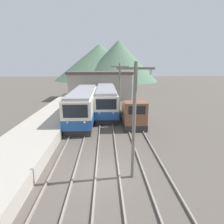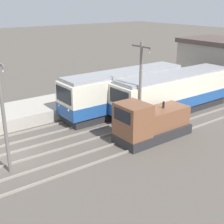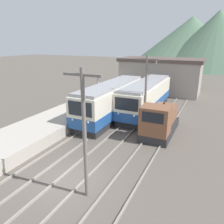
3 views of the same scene
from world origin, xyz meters
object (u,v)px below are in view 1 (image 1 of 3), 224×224
Objects in this scene: shunting_locomotive at (132,114)px; catenary_mast_mid at (120,92)px; commuter_train_left at (84,106)px; catenary_mast_near at (134,119)px; commuter_train_center at (106,101)px.

catenary_mast_mid reaches higher than shunting_locomotive.
catenary_mast_near is (4.31, -12.13, 2.00)m from commuter_train_left.
commuter_train_center is at bearing 49.84° from commuter_train_left.
catenary_mast_mid reaches higher than commuter_train_center.
commuter_train_center is 1.83× the size of catenary_mast_near.
commuter_train_center is at bearing 95.57° from catenary_mast_near.
commuter_train_left is 4.34m from commuter_train_center.
catenary_mast_near and catenary_mast_mid have the same top height.
commuter_train_left is 6.27m from shunting_locomotive.
catenary_mast_mid is (4.31, -2.04, 2.00)m from commuter_train_left.
commuter_train_left is 0.99× the size of commuter_train_center.
catenary_mast_near is (1.51, -15.45, 2.06)m from commuter_train_center.
catenary_mast_near is at bearing -98.66° from shunting_locomotive.
commuter_train_left is at bearing -130.16° from commuter_train_center.
shunting_locomotive is at bearing -62.03° from commuter_train_center.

